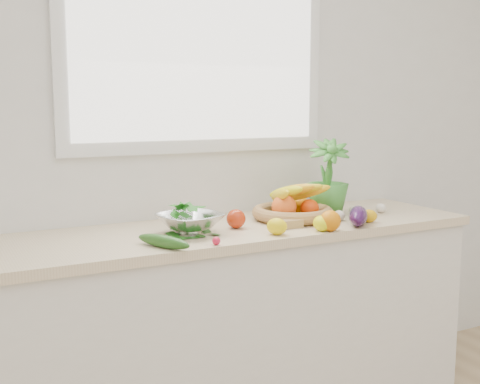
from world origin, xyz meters
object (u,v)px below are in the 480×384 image
apple (236,219)px  eggplant (358,216)px  fruit_basket (292,208)px  potted_herb (328,176)px  colander_with_spinach (190,218)px  cucumber (163,241)px

apple → eggplant: 0.53m
eggplant → fruit_basket: size_ratio=0.43×
eggplant → potted_herb: bearing=80.5°
potted_herb → colander_with_spinach: size_ratio=1.15×
apple → eggplant: (0.49, -0.20, 0.00)m
apple → potted_herb: 0.57m
potted_herb → fruit_basket: 0.26m
potted_herb → fruit_basket: (-0.23, -0.04, -0.13)m
eggplant → fruit_basket: fruit_basket is taller
cucumber → colander_with_spinach: colander_with_spinach is taller
potted_herb → fruit_basket: bearing=-169.5°
eggplant → colander_with_spinach: size_ratio=0.69×
apple → eggplant: bearing=-21.6°
fruit_basket → eggplant: bearing=-54.4°
cucumber → potted_herb: 0.99m
eggplant → fruit_basket: 0.31m
eggplant → potted_herb: size_ratio=0.60×
apple → cucumber: 0.44m
potted_herb → apple: bearing=-170.0°
cucumber → potted_herb: bearing=16.5°
eggplant → potted_herb: potted_herb is taller
apple → potted_herb: size_ratio=0.23×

